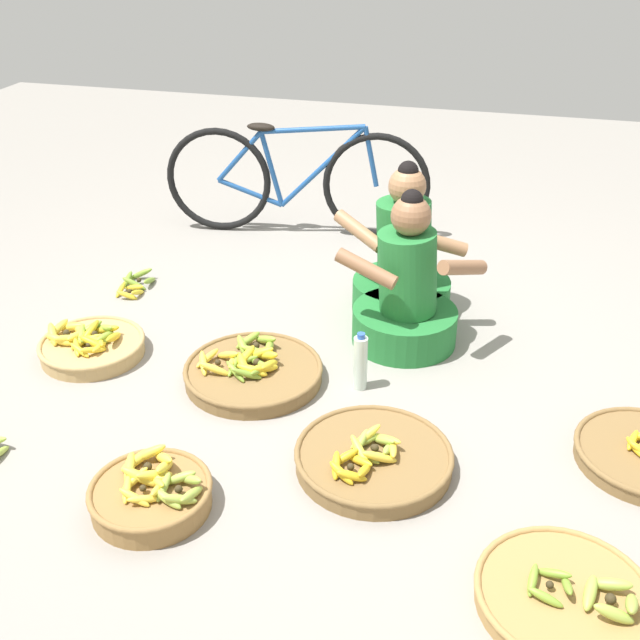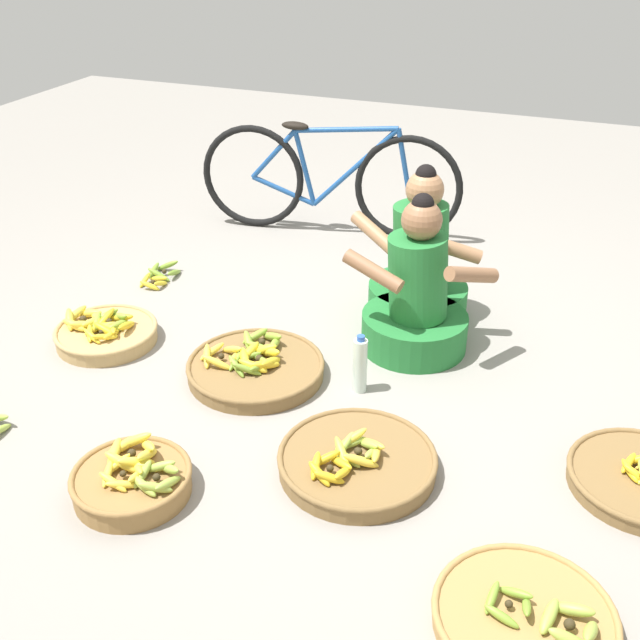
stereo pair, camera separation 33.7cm
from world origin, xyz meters
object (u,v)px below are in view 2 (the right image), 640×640
object	(u,v)px
vendor_woman_front	(416,301)
banana_basket_back_center	(105,332)
banana_basket_mid_left	(133,479)
vendor_woman_behind	(419,270)
loose_bananas_front_center	(160,275)
bicycle_leaning	(329,180)
banana_basket_back_right	(255,367)
water_bottle	(360,365)
banana_basket_front_right	(357,461)
banana_basket_near_bicycle	(525,618)

from	to	relation	value
vendor_woman_front	banana_basket_back_center	xyz separation A→B (m)	(-1.45, -0.51, -0.20)
banana_basket_mid_left	vendor_woman_front	bearing A→B (deg)	63.56
vendor_woman_behind	loose_bananas_front_center	bearing A→B (deg)	-175.28
vendor_woman_front	bicycle_leaning	world-z (taller)	vendor_woman_front
banana_basket_back_right	vendor_woman_front	bearing A→B (deg)	40.03
water_bottle	banana_basket_front_right	bearing A→B (deg)	-72.37
loose_bananas_front_center	water_bottle	bearing A→B (deg)	-24.19
bicycle_leaning	banana_basket_back_right	world-z (taller)	bicycle_leaning
banana_basket_front_right	water_bottle	size ratio (longest dim) A/B	2.20
banana_basket_near_bicycle	banana_basket_mid_left	bearing A→B (deg)	176.82
banana_basket_front_right	water_bottle	distance (m)	0.56
vendor_woman_front	water_bottle	size ratio (longest dim) A/B	2.81
banana_basket_back_center	banana_basket_front_right	distance (m)	1.57
banana_basket_near_bicycle	water_bottle	world-z (taller)	water_bottle
banana_basket_front_right	vendor_woman_behind	bearing A→B (deg)	94.94
banana_basket_near_bicycle	banana_basket_back_right	distance (m)	1.69
banana_basket_near_bicycle	water_bottle	distance (m)	1.37
bicycle_leaning	banana_basket_near_bicycle	xyz separation A→B (m)	(1.68, -2.71, -0.32)
vendor_woman_front	vendor_woman_behind	world-z (taller)	vendor_woman_behind
vendor_woman_behind	banana_basket_back_center	size ratio (longest dim) A/B	1.63
vendor_woman_front	bicycle_leaning	distance (m)	1.52
vendor_woman_front	bicycle_leaning	xyz separation A→B (m)	(-0.91, 1.21, 0.10)
bicycle_leaning	loose_bananas_front_center	bearing A→B (deg)	-123.03
banana_basket_near_bicycle	banana_basket_mid_left	distance (m)	1.47
bicycle_leaning	banana_basket_mid_left	bearing A→B (deg)	-85.41
vendor_woman_front	banana_basket_front_right	world-z (taller)	vendor_woman_front
vendor_woman_front	water_bottle	bearing A→B (deg)	-105.62
banana_basket_front_right	loose_bananas_front_center	bearing A→B (deg)	143.86
banana_basket_near_bicycle	vendor_woman_front	bearing A→B (deg)	117.08
loose_bananas_front_center	bicycle_leaning	bearing A→B (deg)	56.97
bicycle_leaning	vendor_woman_behind	bearing A→B (deg)	-46.78
water_bottle	banana_basket_mid_left	bearing A→B (deg)	-121.02
bicycle_leaning	banana_basket_back_center	distance (m)	1.83
vendor_woman_behind	banana_basket_front_right	xyz separation A→B (m)	(0.11, -1.30, -0.22)
vendor_woman_behind	banana_basket_mid_left	distance (m)	1.85
banana_basket_mid_left	loose_bananas_front_center	world-z (taller)	banana_basket_mid_left
vendor_woman_behind	banana_basket_front_right	world-z (taller)	vendor_woman_behind
banana_basket_mid_left	loose_bananas_front_center	xyz separation A→B (m)	(-0.87, 1.61, -0.03)
banana_basket_back_right	banana_basket_mid_left	bearing A→B (deg)	-95.28
vendor_woman_front	banana_basket_back_center	bearing A→B (deg)	-160.53
banana_basket_near_bicycle	loose_bananas_front_center	world-z (taller)	banana_basket_near_bicycle
vendor_woman_front	banana_basket_front_right	size ratio (longest dim) A/B	1.28
vendor_woman_behind	banana_basket_near_bicycle	bearing A→B (deg)	-65.22
vendor_woman_behind	water_bottle	distance (m)	0.79
vendor_woman_front	banana_basket_front_right	bearing A→B (deg)	-87.64
banana_basket_back_center	bicycle_leaning	bearing A→B (deg)	72.64
loose_bananas_front_center	banana_basket_back_center	bearing A→B (deg)	-80.13
water_bottle	loose_bananas_front_center	bearing A→B (deg)	155.81
banana_basket_back_center	banana_basket_front_right	bearing A→B (deg)	-17.59
vendor_woman_behind	banana_basket_back_right	world-z (taller)	vendor_woman_behind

